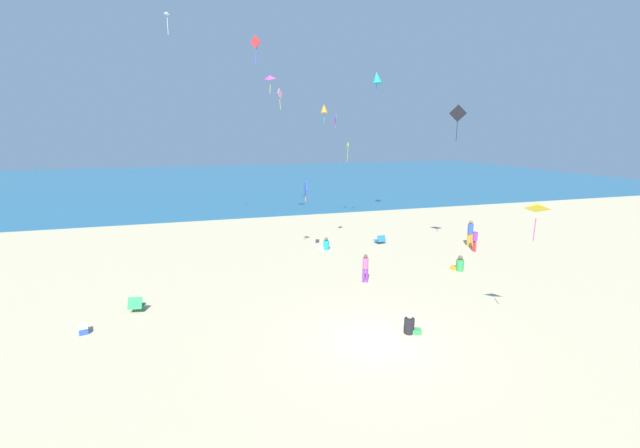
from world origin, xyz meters
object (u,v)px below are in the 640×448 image
at_px(person_4, 365,266).
at_px(kite_lime, 348,147).
at_px(person_1, 459,265).
at_px(kite_white, 167,14).
at_px(person_5, 326,245).
at_px(person_2, 475,239).
at_px(kite_black, 458,114).
at_px(kite_pink, 280,94).
at_px(kite_purple, 335,119).
at_px(beach_chair_far_left, 380,240).
at_px(person_0, 470,231).
at_px(person_3, 410,326).
at_px(kite_teal, 377,78).
at_px(kite_blue, 305,189).
at_px(kite_red, 255,43).
at_px(cooler_box, 83,329).
at_px(kite_yellow, 537,206).
at_px(kite_magenta, 270,77).
at_px(beach_chair_far_right, 136,304).
at_px(kite_orange, 324,109).

height_order(person_4, kite_lime, kite_lime).
distance_m(person_1, kite_white, 23.59).
bearing_deg(person_1, person_5, 15.35).
distance_m(person_2, kite_black, 7.55).
bearing_deg(kite_pink, kite_black, -68.31).
bearing_deg(person_2, kite_purple, -62.61).
bearing_deg(beach_chair_far_left, kite_purple, -0.41).
bearing_deg(kite_purple, kite_white, -178.39).
height_order(beach_chair_far_left, kite_black, kite_black).
distance_m(person_0, kite_white, 23.80).
relative_size(person_3, kite_teal, 0.44).
distance_m(person_1, kite_blue, 9.25).
relative_size(person_2, kite_red, 1.19).
bearing_deg(kite_red, person_2, 10.10).
xyz_separation_m(beach_chair_far_left, person_5, (-3.83, -0.30, 0.02)).
xyz_separation_m(kite_purple, kite_red, (-7.75, -12.42, 2.55)).
bearing_deg(person_1, kite_blue, 28.88).
relative_size(beach_chair_far_left, kite_lime, 0.48).
distance_m(kite_teal, kite_red, 16.88).
height_order(person_0, person_5, person_0).
height_order(cooler_box, kite_lime, kite_lime).
relative_size(person_2, kite_white, 1.00).
bearing_deg(kite_yellow, kite_teal, 80.44).
height_order(cooler_box, kite_red, kite_red).
bearing_deg(kite_black, kite_blue, 164.95).
bearing_deg(kite_magenta, kite_red, -102.50).
height_order(person_2, person_3, person_2).
xyz_separation_m(person_2, kite_teal, (-2.15, 10.27, 10.44)).
distance_m(beach_chair_far_left, kite_black, 9.05).
distance_m(kite_white, kite_teal, 15.32).
bearing_deg(kite_pink, person_0, -59.08).
xyz_separation_m(person_1, kite_purple, (-2.51, 12.86, 7.80)).
height_order(person_1, person_5, person_1).
relative_size(person_1, kite_lime, 0.54).
relative_size(person_0, kite_lime, 1.09).
relative_size(beach_chair_far_right, kite_lime, 0.48).
distance_m(person_3, kite_magenta, 21.78).
bearing_deg(cooler_box, kite_lime, 44.97).
bearing_deg(person_0, person_5, -52.20).
bearing_deg(person_5, cooler_box, 72.98).
height_order(kite_orange, kite_blue, kite_orange).
distance_m(person_5, kite_white, 17.90).
bearing_deg(beach_chair_far_right, person_5, -47.12).
relative_size(beach_chair_far_right, person_4, 0.53).
distance_m(kite_lime, kite_red, 17.12).
height_order(beach_chair_far_right, kite_orange, kite_orange).
distance_m(person_4, kite_yellow, 8.53).
height_order(cooler_box, person_0, person_0).
relative_size(cooler_box, kite_yellow, 0.41).
distance_m(beach_chair_far_left, person_1, 6.41).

